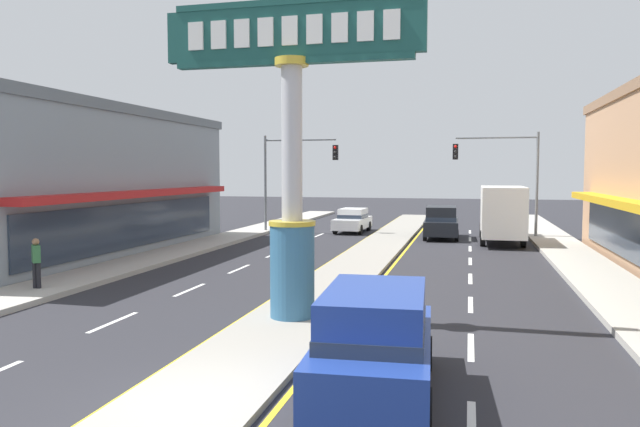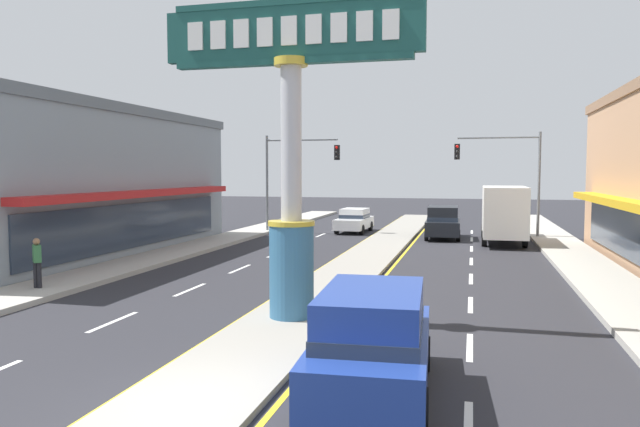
% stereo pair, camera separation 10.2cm
% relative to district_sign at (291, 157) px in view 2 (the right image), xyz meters
% --- Properties ---
extents(ground_plane, '(160.00, 160.00, 0.00)m').
position_rel_district_sign_xyz_m(ground_plane, '(-0.00, -5.97, -4.29)').
color(ground_plane, '#28282D').
extents(median_strip, '(2.44, 52.00, 0.14)m').
position_rel_district_sign_xyz_m(median_strip, '(-0.00, 12.03, -4.22)').
color(median_strip, gray).
rests_on(median_strip, ground).
extents(sidewalk_left, '(2.44, 60.00, 0.18)m').
position_rel_district_sign_xyz_m(sidewalk_left, '(-9.04, 10.03, -4.20)').
color(sidewalk_left, '#ADA89E').
rests_on(sidewalk_left, ground).
extents(sidewalk_right, '(2.44, 60.00, 0.18)m').
position_rel_district_sign_xyz_m(sidewalk_right, '(9.04, 10.03, -4.20)').
color(sidewalk_right, '#ADA89E').
rests_on(sidewalk_right, ground).
extents(lane_markings, '(9.18, 52.00, 0.01)m').
position_rel_district_sign_xyz_m(lane_markings, '(0.00, 10.68, -4.29)').
color(lane_markings, silver).
rests_on(lane_markings, ground).
extents(district_sign, '(6.76, 1.21, 8.11)m').
position_rel_district_sign_xyz_m(district_sign, '(0.00, 0.00, 0.00)').
color(district_sign, '#33668C').
rests_on(district_sign, median_strip).
extents(storefront_left, '(10.25, 19.42, 6.92)m').
position_rel_district_sign_xyz_m(storefront_left, '(-14.90, 9.56, -0.83)').
color(storefront_left, gray).
rests_on(storefront_left, ground).
extents(traffic_light_left_side, '(4.86, 0.46, 6.20)m').
position_rel_district_sign_xyz_m(traffic_light_left_side, '(-6.46, 21.45, -0.05)').
color(traffic_light_left_side, slate).
rests_on(traffic_light_left_side, ground).
extents(traffic_light_right_side, '(4.86, 0.46, 6.20)m').
position_rel_district_sign_xyz_m(traffic_light_right_side, '(6.46, 21.76, -0.05)').
color(traffic_light_right_side, slate).
rests_on(traffic_light_right_side, ground).
extents(suv_near_right_lane, '(2.18, 4.71, 1.90)m').
position_rel_district_sign_xyz_m(suv_near_right_lane, '(2.87, -4.56, -3.31)').
color(suv_near_right_lane, navy).
rests_on(suv_near_right_lane, ground).
extents(sedan_far_right_lane, '(1.96, 4.36, 1.53)m').
position_rel_district_sign_xyz_m(sedan_far_right_lane, '(-2.87, 23.20, -3.51)').
color(sedan_far_right_lane, white).
rests_on(sedan_far_right_lane, ground).
extents(box_truck_near_left_lane, '(2.29, 6.90, 3.12)m').
position_rel_district_sign_xyz_m(box_truck_near_left_lane, '(6.17, 19.24, -2.60)').
color(box_truck_near_left_lane, white).
rests_on(box_truck_near_left_lane, ground).
extents(suv_mid_left_lane, '(2.06, 4.65, 1.90)m').
position_rel_district_sign_xyz_m(suv_mid_left_lane, '(2.87, 20.81, -3.31)').
color(suv_mid_left_lane, black).
rests_on(suv_mid_left_lane, ground).
extents(pedestrian_near_kerb, '(0.44, 0.44, 1.61)m').
position_rel_district_sign_xyz_m(pedestrian_near_kerb, '(-9.00, 1.48, -3.20)').
color(pedestrian_near_kerb, black).
rests_on(pedestrian_near_kerb, sidewalk_left).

